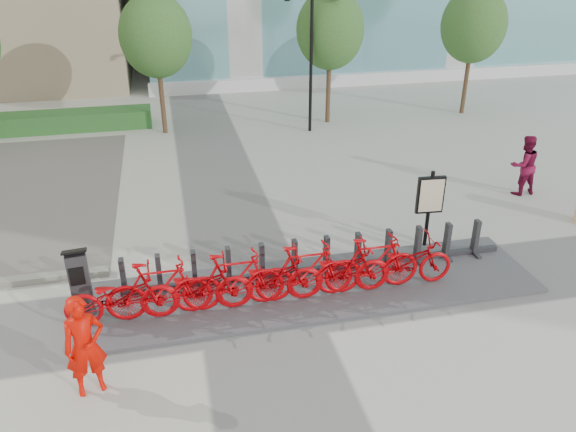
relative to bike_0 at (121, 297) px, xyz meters
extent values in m
plane|color=#AEAEA9|center=(2.60, 0.05, -0.63)|extent=(120.00, 120.00, 0.00)
cube|color=#2E742C|center=(-2.40, 13.25, -0.28)|extent=(6.00, 1.20, 0.70)
cylinder|color=brown|center=(1.10, 12.05, 0.87)|extent=(0.18, 0.18, 3.00)
ellipsoid|color=#26501B|center=(1.10, 12.05, 2.97)|extent=(2.60, 2.60, 2.99)
cylinder|color=brown|center=(7.60, 12.05, 0.87)|extent=(0.18, 0.18, 3.00)
ellipsoid|color=#26501B|center=(7.60, 12.05, 2.97)|extent=(2.60, 2.60, 2.99)
cylinder|color=brown|center=(13.60, 12.05, 0.87)|extent=(0.18, 0.18, 3.00)
ellipsoid|color=#26501B|center=(13.60, 12.05, 2.97)|extent=(2.60, 2.60, 2.99)
cylinder|color=black|center=(6.60, 11.05, 1.87)|extent=(0.12, 0.12, 5.00)
cube|color=#4A494D|center=(3.90, 0.35, -0.59)|extent=(9.60, 2.40, 0.08)
imported|color=#AE0106|center=(0.00, 0.00, 0.00)|extent=(2.10, 0.73, 1.10)
imported|color=#AE0106|center=(0.72, 0.00, 0.06)|extent=(2.04, 0.58, 1.22)
imported|color=#AE0106|center=(1.44, 0.00, 0.00)|extent=(2.10, 0.73, 1.10)
imported|color=#AE0106|center=(2.16, 0.00, 0.06)|extent=(2.04, 0.58, 1.22)
imported|color=#AE0106|center=(2.88, 0.00, 0.00)|extent=(2.10, 0.73, 1.10)
imported|color=#AE0106|center=(3.60, 0.00, 0.06)|extent=(2.04, 0.58, 1.22)
imported|color=#AE0106|center=(4.32, 0.00, 0.00)|extent=(2.10, 0.73, 1.10)
imported|color=#AE0106|center=(5.04, 0.00, 0.06)|extent=(2.04, 0.58, 1.22)
imported|color=#AE0106|center=(5.76, 0.00, 0.00)|extent=(2.10, 0.73, 1.10)
cube|color=#29292C|center=(-0.75, 0.44, 0.12)|extent=(0.41, 0.37, 1.35)
cube|color=black|center=(-0.75, 0.44, 0.84)|extent=(0.49, 0.43, 0.17)
cube|color=black|center=(-0.75, 0.27, 0.39)|extent=(0.27, 0.05, 0.38)
imported|color=#E00B00|center=(-0.45, -1.71, 0.27)|extent=(0.75, 0.60, 1.80)
imported|color=maroon|center=(11.08, 3.91, 0.25)|extent=(0.89, 0.71, 1.76)
cylinder|color=black|center=(6.97, 1.51, 0.36)|extent=(0.09, 0.09, 1.99)
cube|color=black|center=(6.97, 1.51, 0.77)|extent=(0.65, 0.14, 0.90)
cube|color=beige|center=(6.97, 1.46, 0.77)|extent=(0.56, 0.06, 0.79)
camera|label=1|loc=(1.17, -9.31, 6.08)|focal=35.00mm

